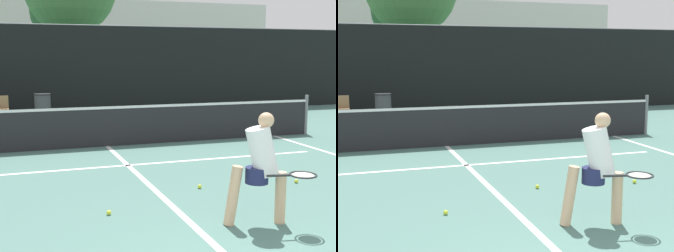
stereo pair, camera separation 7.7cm
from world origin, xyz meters
TOP-DOWN VIEW (x-y plane):
  - court_service_line at (0.00, 5.82)m, footprint 8.25×0.10m
  - court_center_mark at (0.00, 4.16)m, footprint 0.10×7.41m
  - net at (0.00, 7.87)m, footprint 11.09×0.09m
  - fence_back at (0.00, 14.08)m, footprint 24.00×0.06m
  - player_practicing at (0.83, 2.16)m, footprint 1.08×0.69m
  - tennis_ball_scattered_4 at (0.72, 3.88)m, footprint 0.07×0.07m
  - tennis_ball_scattered_5 at (2.39, 3.66)m, footprint 0.07×0.07m
  - tennis_ball_scattered_6 at (-0.93, 3.11)m, footprint 0.07×0.07m
  - trash_bin at (-1.13, 12.77)m, footprint 0.54×0.54m
  - parked_car at (0.21, 18.01)m, footprint 1.78×4.53m
  - tree_east at (0.63, 21.08)m, footprint 3.40×3.40m
  - building_far at (0.00, 32.79)m, footprint 36.00×2.40m

SIDE VIEW (x-z plane):
  - court_service_line at x=0.00m, z-range 0.00..0.01m
  - court_center_mark at x=0.00m, z-range 0.00..0.01m
  - tennis_ball_scattered_4 at x=0.72m, z-range 0.00..0.07m
  - tennis_ball_scattered_5 at x=2.39m, z-range 0.00..0.07m
  - tennis_ball_scattered_6 at x=-0.93m, z-range 0.00..0.07m
  - trash_bin at x=-1.13m, z-range 0.00..0.90m
  - net at x=0.00m, z-range -0.02..1.05m
  - parked_car at x=0.21m, z-range -0.12..1.42m
  - player_practicing at x=0.83m, z-range 0.05..1.50m
  - fence_back at x=0.00m, z-range -0.01..3.21m
  - building_far at x=0.00m, z-range 0.00..6.18m
  - tree_east at x=0.63m, z-range 1.28..7.26m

